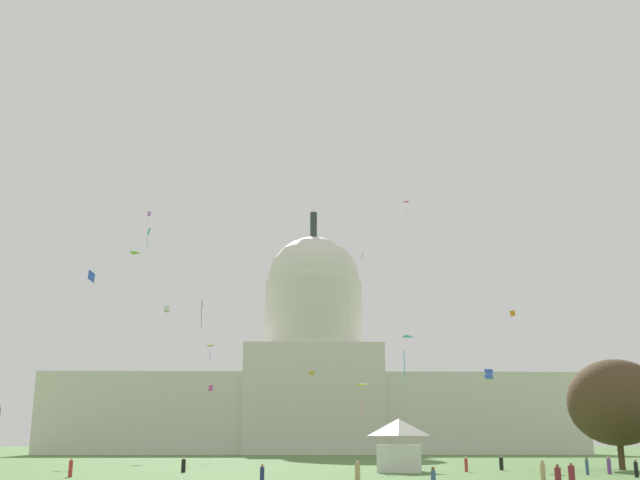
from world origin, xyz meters
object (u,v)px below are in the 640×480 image
object	(u,v)px
capitol_building	(313,383)
kite_blue_low_b	(489,374)
kite_gold_low	(311,373)
kite_pink_high	(362,257)
event_tent	(399,445)
kite_cyan_low	(402,344)
kite_yellow_mid	(210,349)
kite_magenta_low	(211,388)
person_black_front_left	(636,469)
kite_yellow_low	(358,388)
person_black_mid_left	(501,464)
kite_blue_low	(91,276)
person_denim_edge_east	(433,480)
person_denim_deep_crowd	(587,466)
kite_orange_mid	(513,313)
person_maroon_lawn_far_left	(572,476)
person_red_back_left	(466,465)
person_tan_back_right	(543,472)
kite_violet_high	(149,214)
person_black_front_right	(183,465)
person_maroon_near_tree_west	(558,478)
tree_east_far	(616,402)
kite_white_mid	(167,309)
person_red_mid_center	(71,468)
person_navy_front_center	(262,475)
kite_lime_mid	(132,257)
person_tan_mid_right	(358,472)
person_purple_near_tree_east	(609,466)
kite_red_high	(408,205)
kite_turquoise_high	(149,233)
kite_black_mid	(202,307)

from	to	relation	value
capitol_building	kite_blue_low_b	world-z (taller)	capitol_building
kite_gold_low	kite_pink_high	world-z (taller)	kite_pink_high
event_tent	kite_cyan_low	world-z (taller)	kite_cyan_low
kite_yellow_mid	kite_magenta_low	world-z (taller)	kite_yellow_mid
kite_blue_low_b	person_black_front_left	bearing A→B (deg)	-47.51
kite_cyan_low	kite_yellow_low	distance (m)	28.75
kite_blue_low_b	person_black_mid_left	bearing A→B (deg)	-69.86
person_black_mid_left	kite_blue_low	world-z (taller)	kite_blue_low
person_black_front_left	person_denim_edge_east	distance (m)	28.72
person_denim_deep_crowd	person_black_mid_left	distance (m)	13.23
person_black_mid_left	kite_cyan_low	world-z (taller)	kite_cyan_low
kite_blue_low_b	kite_cyan_low	bearing A→B (deg)	-89.55
kite_orange_mid	person_denim_deep_crowd	bearing A→B (deg)	-9.60
kite_orange_mid	event_tent	bearing A→B (deg)	-26.03
person_maroon_lawn_far_left	person_red_back_left	size ratio (longest dim) A/B	1.04
person_tan_back_right	person_denim_edge_east	world-z (taller)	person_tan_back_right
kite_violet_high	kite_blue_low	bearing A→B (deg)	87.67
kite_blue_low	kite_cyan_low	xyz separation A→B (m)	(26.75, -7.30, -6.87)
kite_cyan_low	kite_violet_high	distance (m)	123.65
person_black_front_right	kite_pink_high	world-z (taller)	kite_pink_high
person_maroon_near_tree_west	person_maroon_lawn_far_left	bearing A→B (deg)	-136.99
person_red_back_left	tree_east_far	bearing A→B (deg)	144.38
person_denim_deep_crowd	kite_white_mid	world-z (taller)	kite_white_mid
person_black_front_right	kite_pink_high	xyz separation A→B (m)	(25.82, 86.55, 42.90)
person_red_mid_center	person_black_front_left	world-z (taller)	person_red_mid_center
event_tent	tree_east_far	xyz separation A→B (m)	(25.30, 4.32, 4.70)
person_red_back_left	kite_gold_low	distance (m)	83.06
person_navy_front_center	kite_orange_mid	distance (m)	95.01
tree_east_far	kite_cyan_low	distance (m)	39.18
person_red_back_left	person_denim_deep_crowd	size ratio (longest dim) A/B	0.96
person_red_back_left	kite_magenta_low	world-z (taller)	kite_magenta_low
kite_yellow_mid	kite_lime_mid	distance (m)	43.72
person_tan_mid_right	person_purple_near_tree_east	bearing A→B (deg)	153.38
person_black_front_left	kite_orange_mid	world-z (taller)	kite_orange_mid
person_black_mid_left	kite_red_high	distance (m)	53.10
person_red_mid_center	kite_pink_high	bearing A→B (deg)	139.81
event_tent	person_denim_deep_crowd	xyz separation A→B (m)	(17.06, -7.55, -1.90)
person_maroon_lawn_far_left	person_maroon_near_tree_west	xyz separation A→B (m)	(-2.27, -3.93, 0.01)
person_purple_near_tree_east	kite_yellow_low	bearing A→B (deg)	52.57
person_denim_deep_crowd	person_red_back_left	bearing A→B (deg)	175.23
person_black_front_left	kite_orange_mid	distance (m)	75.18
capitol_building	kite_turquoise_high	bearing A→B (deg)	-134.17
kite_blue_low	kite_black_mid	world-z (taller)	kite_black_mid
kite_white_mid	person_maroon_lawn_far_left	bearing A→B (deg)	139.21
person_purple_near_tree_east	kite_white_mid	bearing A→B (deg)	27.26
kite_cyan_low	kite_red_high	bearing A→B (deg)	-159.06
kite_magenta_low	kite_gold_low	bearing A→B (deg)	82.01
kite_black_mid	kite_orange_mid	distance (m)	57.81
kite_white_mid	kite_yellow_low	world-z (taller)	kite_white_mid
person_red_mid_center	person_tan_mid_right	distance (m)	26.30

